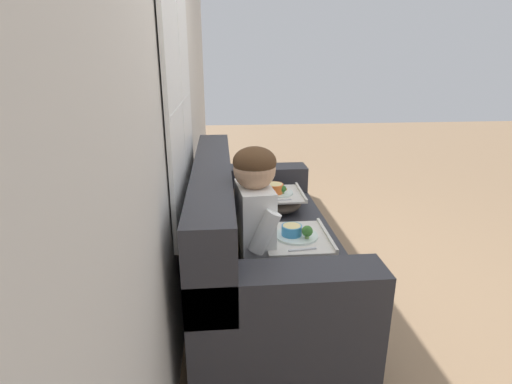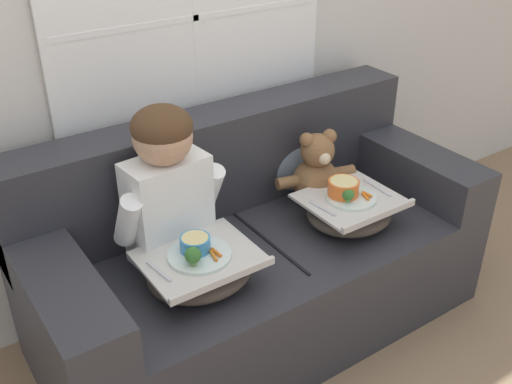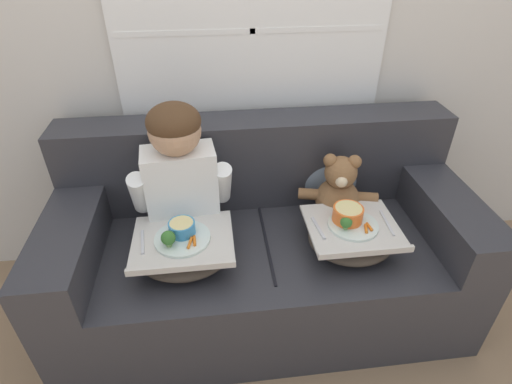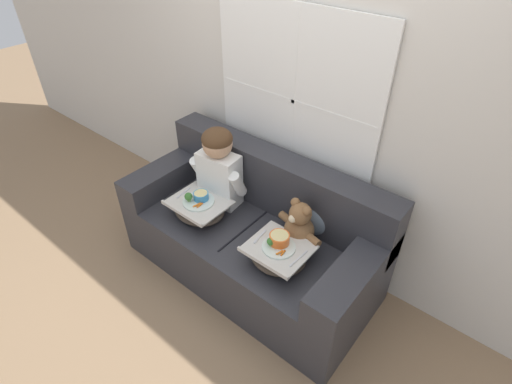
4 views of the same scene
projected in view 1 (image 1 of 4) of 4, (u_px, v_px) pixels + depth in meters
name	position (u px, v px, depth m)	size (l,w,h in m)	color
ground_plane	(264.00, 295.00, 2.66)	(14.00, 14.00, 0.00)	#8E7051
wall_back_with_window	(173.00, 97.00, 2.20)	(8.00, 0.08, 2.60)	beige
couch	(256.00, 250.00, 2.54)	(1.88, 0.85, 0.91)	#2D2D33
throw_pillow_behind_child	(227.00, 231.00, 2.09)	(0.37, 0.18, 0.38)	tan
throw_pillow_behind_teddy	(225.00, 188.00, 2.77)	(0.33, 0.16, 0.34)	slate
child_figure	(255.00, 200.00, 2.05)	(0.45, 0.23, 0.62)	white
teddy_bear	(247.00, 191.00, 2.79)	(0.37, 0.27, 0.34)	brown
lap_tray_child	(296.00, 246.00, 2.16)	(0.41, 0.35, 0.21)	#473D33
lap_tray_teddy	(278.00, 200.00, 2.83)	(0.39, 0.35, 0.20)	#473D33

